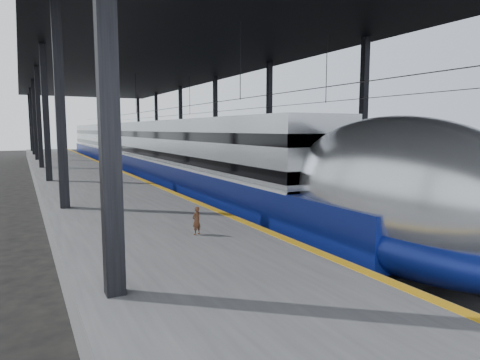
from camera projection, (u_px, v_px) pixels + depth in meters
ground at (254, 245)px, 15.24m from camera, size 160.00×160.00×0.00m
platform at (80, 178)px, 31.26m from camera, size 6.00×80.00×1.00m
yellow_strip at (119, 170)px, 32.47m from camera, size 0.30×80.00×0.01m
rails at (184, 178)px, 34.93m from camera, size 6.52×80.00×0.16m
canopy at (150, 63)px, 32.68m from camera, size 18.00×75.00×9.47m
tgv_train at (143, 152)px, 36.28m from camera, size 3.23×65.20×4.63m
second_train at (156, 147)px, 50.31m from camera, size 2.78×56.05×3.83m
child at (197, 221)px, 12.55m from camera, size 0.36×0.31×0.83m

